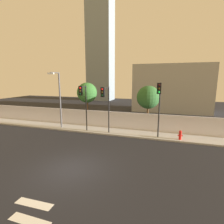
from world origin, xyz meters
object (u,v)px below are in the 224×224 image
at_px(fire_hydrant, 180,135).
at_px(roadside_tree_midleft, 148,97).
at_px(traffic_light_center, 159,99).
at_px(traffic_light_right, 106,100).
at_px(roadside_tree_leftmost, 87,93).
at_px(street_lamp_curbside, 59,95).
at_px(traffic_light_left, 83,99).

bearing_deg(fire_hydrant, roadside_tree_midleft, 132.81).
bearing_deg(traffic_light_center, traffic_light_right, 178.66).
relative_size(traffic_light_center, roadside_tree_leftmost, 0.99).
bearing_deg(fire_hydrant, roadside_tree_leftmost, 161.62).
distance_m(street_lamp_curbside, fire_hydrant, 12.91).
relative_size(traffic_light_center, traffic_light_right, 1.09).
bearing_deg(roadside_tree_leftmost, fire_hydrant, -18.38).
xyz_separation_m(traffic_light_right, fire_hydrant, (6.92, 0.57, -2.94)).
bearing_deg(street_lamp_curbside, fire_hydrant, -0.03).
distance_m(roadside_tree_leftmost, roadside_tree_midleft, 7.54).
distance_m(traffic_light_left, roadside_tree_leftmost, 4.56).
distance_m(street_lamp_curbside, roadside_tree_leftmost, 3.96).
distance_m(traffic_light_right, roadside_tree_leftmost, 5.77).
xyz_separation_m(fire_hydrant, roadside_tree_leftmost, (-10.89, 3.62, 3.23)).
xyz_separation_m(traffic_light_center, traffic_light_right, (-4.96, 0.12, -0.30)).
height_order(traffic_light_left, traffic_light_center, traffic_light_center).
relative_size(traffic_light_right, roadside_tree_midleft, 0.96).
bearing_deg(roadside_tree_leftmost, traffic_light_right, -46.55).
bearing_deg(traffic_light_center, roadside_tree_midleft, 107.92).
height_order(traffic_light_center, fire_hydrant, traffic_light_center).
bearing_deg(traffic_light_left, traffic_light_center, -0.39).
xyz_separation_m(traffic_light_left, traffic_light_right, (2.32, 0.07, -0.07)).
bearing_deg(traffic_light_right, roadside_tree_leftmost, 133.45).
bearing_deg(traffic_light_center, traffic_light_left, 179.61).
relative_size(traffic_light_left, traffic_light_center, 0.93).
relative_size(street_lamp_curbside, fire_hydrant, 7.19).
bearing_deg(roadside_tree_leftmost, street_lamp_curbside, -114.16).
relative_size(street_lamp_curbside, roadside_tree_leftmost, 1.19).
bearing_deg(roadside_tree_midleft, street_lamp_curbside, -158.47).
distance_m(traffic_light_left, street_lamp_curbside, 3.33).
height_order(traffic_light_right, street_lamp_curbside, street_lamp_curbside).
relative_size(traffic_light_center, roadside_tree_midleft, 1.05).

